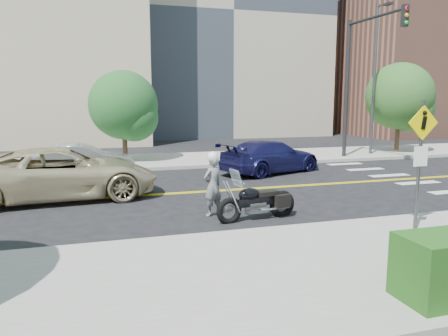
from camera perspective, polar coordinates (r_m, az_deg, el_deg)
The scene contains 15 objects.
ground_plane at distance 14.97m, azimuth -5.46°, elevation -3.27°, with size 120.00×120.00×0.00m, color black.
sidewalk_near at distance 8.04m, azimuth 5.42°, elevation -13.70°, with size 60.00×5.00×0.15m, color #9E9B91.
sidewalk_far at distance 22.26m, azimuth -9.26°, elevation 0.88°, with size 60.00×5.00×0.15m, color #9E9B91.
building_mid at distance 42.34m, azimuth -1.78°, elevation 18.28°, with size 18.00×14.00×20.00m, color #A39984.
building_right at distance 44.94m, azimuth 23.76°, elevation 11.86°, with size 14.00×12.00×12.00m, color #8C5947.
lamp_post at distance 25.61m, azimuth 19.01°, elevation 10.71°, with size 0.16×0.16×8.00m, color #4C4C51.
traffic_light at distance 23.34m, azimuth 17.07°, elevation 12.30°, with size 0.28×4.50×7.00m.
pedestrian_sign at distance 10.75m, azimuth 24.27°, elevation 1.74°, with size 0.78×0.08×3.00m.
motorcyclist at distance 11.91m, azimuth -1.48°, elevation -2.08°, with size 0.72×0.63×1.77m.
motorcycle at distance 11.60m, azimuth 4.37°, elevation -3.35°, with size 2.29×0.70×1.39m, color black, non-canonical shape.
suv at distance 14.84m, azimuth -20.35°, elevation -0.65°, with size 2.75×5.96×1.66m, color beige.
parked_car_silver at distance 18.73m, azimuth -18.00°, elevation 0.92°, with size 1.44×4.14×1.36m, color #989CA0.
parked_car_blue at distance 19.01m, azimuth 6.12°, elevation 1.49°, with size 1.97×4.86×1.41m, color #1C1A50.
tree_far_a at distance 21.89m, azimuth -12.99°, elevation 8.01°, with size 3.33×3.33×4.55m.
tree_far_b at distance 27.06m, azimuth 21.96°, elevation 8.68°, with size 3.77×3.77×5.22m.
Camera 1 is at (-2.83, -14.36, 3.17)m, focal length 35.00 mm.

